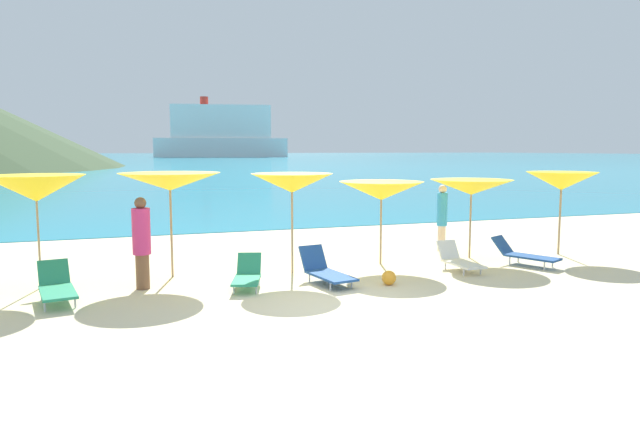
{
  "coord_description": "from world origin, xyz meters",
  "views": [
    {
      "loc": [
        -3.62,
        -9.44,
        2.88
      ],
      "look_at": [
        1.26,
        4.75,
        1.2
      ],
      "focal_mm": 32.16,
      "sensor_mm": 36.0,
      "label": 1
    }
  ],
  "objects_px": {
    "cruise_ship": "(221,134)",
    "umbrella_1": "(36,188)",
    "umbrella_5": "(471,187)",
    "umbrella_3": "(292,183)",
    "beachgoer_1": "(142,241)",
    "lounge_chair_3": "(325,270)",
    "lounge_chair_2": "(247,275)",
    "lounge_chair_5": "(524,254)",
    "lounge_chair_4": "(57,286)",
    "umbrella_2": "(170,182)",
    "beachgoer_0": "(442,215)",
    "beach_ball": "(389,278)",
    "lounge_chair_0": "(459,260)",
    "umbrella_4": "(381,191)",
    "umbrella_6": "(562,181)"
  },
  "relations": [
    {
      "from": "umbrella_1",
      "to": "umbrella_3",
      "type": "xyz_separation_m",
      "value": [
        5.37,
        -0.33,
        0.02
      ]
    },
    {
      "from": "lounge_chair_2",
      "to": "lounge_chair_4",
      "type": "distance_m",
      "value": 3.65
    },
    {
      "from": "umbrella_3",
      "to": "lounge_chair_4",
      "type": "height_order",
      "value": "umbrella_3"
    },
    {
      "from": "beachgoer_0",
      "to": "beach_ball",
      "type": "relative_size",
      "value": 6.06
    },
    {
      "from": "umbrella_6",
      "to": "beach_ball",
      "type": "relative_size",
      "value": 7.33
    },
    {
      "from": "beachgoer_1",
      "to": "umbrella_6",
      "type": "bearing_deg",
      "value": -45.9
    },
    {
      "from": "lounge_chair_0",
      "to": "lounge_chair_5",
      "type": "distance_m",
      "value": 1.89
    },
    {
      "from": "umbrella_5",
      "to": "cruise_ship",
      "type": "distance_m",
      "value": 207.8
    },
    {
      "from": "beach_ball",
      "to": "beachgoer_0",
      "type": "bearing_deg",
      "value": 45.39
    },
    {
      "from": "umbrella_1",
      "to": "lounge_chair_3",
      "type": "xyz_separation_m",
      "value": [
        5.78,
        -1.51,
        -1.81
      ]
    },
    {
      "from": "lounge_chair_0",
      "to": "beachgoer_0",
      "type": "height_order",
      "value": "beachgoer_0"
    },
    {
      "from": "lounge_chair_2",
      "to": "umbrella_6",
      "type": "bearing_deg",
      "value": 23.57
    },
    {
      "from": "umbrella_6",
      "to": "lounge_chair_2",
      "type": "xyz_separation_m",
      "value": [
        -8.92,
        -1.0,
        -1.75
      ]
    },
    {
      "from": "umbrella_1",
      "to": "lounge_chair_4",
      "type": "xyz_separation_m",
      "value": [
        0.43,
        -1.29,
        -1.79
      ]
    },
    {
      "from": "umbrella_6",
      "to": "lounge_chair_0",
      "type": "bearing_deg",
      "value": -165.99
    },
    {
      "from": "lounge_chair_2",
      "to": "beach_ball",
      "type": "bearing_deg",
      "value": 3.02
    },
    {
      "from": "umbrella_2",
      "to": "beach_ball",
      "type": "height_order",
      "value": "umbrella_2"
    },
    {
      "from": "lounge_chair_0",
      "to": "lounge_chair_2",
      "type": "relative_size",
      "value": 0.98
    },
    {
      "from": "umbrella_6",
      "to": "beach_ball",
      "type": "height_order",
      "value": "umbrella_6"
    },
    {
      "from": "umbrella_1",
      "to": "umbrella_2",
      "type": "relative_size",
      "value": 0.99
    },
    {
      "from": "lounge_chair_4",
      "to": "beachgoer_0",
      "type": "height_order",
      "value": "beachgoer_0"
    },
    {
      "from": "lounge_chair_2",
      "to": "lounge_chair_5",
      "type": "xyz_separation_m",
      "value": [
        7.04,
        0.1,
        0.01
      ]
    },
    {
      "from": "beach_ball",
      "to": "cruise_ship",
      "type": "xyz_separation_m",
      "value": [
        30.55,
        207.99,
        8.52
      ]
    },
    {
      "from": "umbrella_2",
      "to": "umbrella_5",
      "type": "xyz_separation_m",
      "value": [
        7.7,
        -0.2,
        -0.28
      ]
    },
    {
      "from": "umbrella_4",
      "to": "umbrella_5",
      "type": "height_order",
      "value": "umbrella_5"
    },
    {
      "from": "umbrella_5",
      "to": "lounge_chair_2",
      "type": "distance_m",
      "value": 6.64
    },
    {
      "from": "umbrella_1",
      "to": "lounge_chair_3",
      "type": "height_order",
      "value": "umbrella_1"
    },
    {
      "from": "lounge_chair_2",
      "to": "lounge_chair_5",
      "type": "relative_size",
      "value": 0.84
    },
    {
      "from": "lounge_chair_5",
      "to": "beachgoer_1",
      "type": "xyz_separation_m",
      "value": [
        -9.11,
        0.51,
        0.73
      ]
    },
    {
      "from": "umbrella_4",
      "to": "cruise_ship",
      "type": "height_order",
      "value": "cruise_ship"
    },
    {
      "from": "lounge_chair_5",
      "to": "umbrella_2",
      "type": "bearing_deg",
      "value": 145.18
    },
    {
      "from": "umbrella_1",
      "to": "lounge_chair_0",
      "type": "relative_size",
      "value": 1.66
    },
    {
      "from": "umbrella_2",
      "to": "beachgoer_0",
      "type": "relative_size",
      "value": 1.27
    },
    {
      "from": "beachgoer_0",
      "to": "lounge_chair_5",
      "type": "bearing_deg",
      "value": -71.33
    },
    {
      "from": "umbrella_6",
      "to": "umbrella_3",
      "type": "bearing_deg",
      "value": 179.53
    },
    {
      "from": "umbrella_1",
      "to": "beachgoer_0",
      "type": "distance_m",
      "value": 10.38
    },
    {
      "from": "lounge_chair_3",
      "to": "lounge_chair_4",
      "type": "xyz_separation_m",
      "value": [
        -5.34,
        0.22,
        0.02
      ]
    },
    {
      "from": "umbrella_4",
      "to": "umbrella_3",
      "type": "bearing_deg",
      "value": -172.32
    },
    {
      "from": "beachgoer_1",
      "to": "umbrella_2",
      "type": "bearing_deg",
      "value": 6.66
    },
    {
      "from": "lounge_chair_0",
      "to": "lounge_chair_2",
      "type": "xyz_separation_m",
      "value": [
        -5.14,
        -0.06,
        0.02
      ]
    },
    {
      "from": "lounge_chair_2",
      "to": "lounge_chair_3",
      "type": "distance_m",
      "value": 1.7
    },
    {
      "from": "umbrella_2",
      "to": "lounge_chair_3",
      "type": "xyz_separation_m",
      "value": [
        3.09,
        -1.67,
        -1.89
      ]
    },
    {
      "from": "beachgoer_0",
      "to": "cruise_ship",
      "type": "xyz_separation_m",
      "value": [
        27.3,
        204.69,
        7.65
      ]
    },
    {
      "from": "umbrella_4",
      "to": "lounge_chair_2",
      "type": "bearing_deg",
      "value": -159.48
    },
    {
      "from": "umbrella_3",
      "to": "beachgoer_1",
      "type": "xyz_separation_m",
      "value": [
        -3.36,
        -0.45,
        -1.1
      ]
    },
    {
      "from": "umbrella_4",
      "to": "lounge_chair_5",
      "type": "height_order",
      "value": "umbrella_4"
    },
    {
      "from": "umbrella_2",
      "to": "lounge_chair_0",
      "type": "height_order",
      "value": "umbrella_2"
    },
    {
      "from": "umbrella_4",
      "to": "beachgoer_0",
      "type": "xyz_separation_m",
      "value": [
        2.46,
        1.18,
        -0.83
      ]
    },
    {
      "from": "umbrella_5",
      "to": "lounge_chair_2",
      "type": "height_order",
      "value": "umbrella_5"
    },
    {
      "from": "cruise_ship",
      "to": "umbrella_1",
      "type": "bearing_deg",
      "value": -91.22
    }
  ]
}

